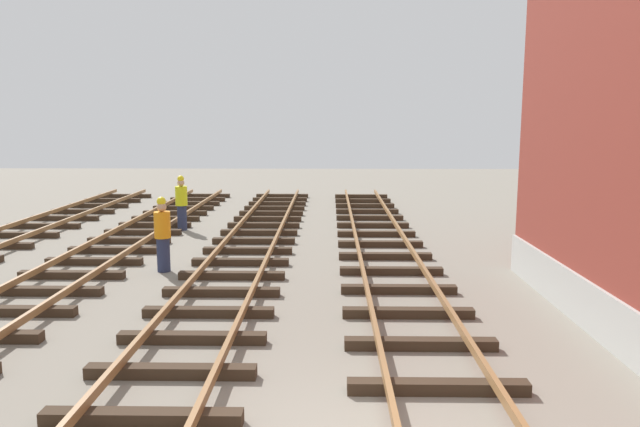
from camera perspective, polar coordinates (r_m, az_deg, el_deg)
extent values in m
cube|color=#38281C|center=(8.73, 11.15, -15.90)|extent=(2.50, 0.24, 0.18)
cube|color=#38281C|center=(10.19, 9.54, -12.15)|extent=(2.50, 0.24, 0.18)
cube|color=#38281C|center=(11.68, 8.37, -9.34)|extent=(2.50, 0.24, 0.18)
cube|color=#38281C|center=(13.20, 7.48, -7.17)|extent=(2.50, 0.24, 0.18)
cube|color=#38281C|center=(14.73, 6.78, -5.45)|extent=(2.50, 0.24, 0.18)
cube|color=#38281C|center=(16.28, 6.22, -4.06)|extent=(2.50, 0.24, 0.18)
cube|color=#38281C|center=(17.84, 5.76, -2.91)|extent=(2.50, 0.24, 0.18)
cube|color=#38281C|center=(19.41, 5.37, -1.94)|extent=(2.50, 0.24, 0.18)
cube|color=#38281C|center=(20.98, 5.04, -1.12)|extent=(2.50, 0.24, 0.18)
cube|color=#38281C|center=(22.55, 4.75, -0.41)|extent=(2.50, 0.24, 0.18)
cube|color=#38281C|center=(24.13, 4.51, 0.20)|extent=(2.50, 0.24, 0.18)
cube|color=#38281C|center=(25.71, 4.29, 0.74)|extent=(2.50, 0.24, 0.18)
cube|color=#38281C|center=(27.30, 4.10, 1.22)|extent=(2.50, 0.24, 0.18)
cube|color=#38281C|center=(28.88, 3.93, 1.64)|extent=(2.50, 0.24, 0.18)
cube|color=#38281C|center=(8.12, -16.57, -18.11)|extent=(2.50, 0.24, 0.18)
cube|color=#38281C|center=(9.30, -13.98, -14.39)|extent=(2.50, 0.24, 0.18)
cube|color=#38281C|center=(10.53, -12.05, -11.51)|extent=(2.50, 0.24, 0.18)
cube|color=#38281C|center=(11.79, -10.55, -9.22)|extent=(2.50, 0.24, 0.18)
cube|color=#38281C|center=(13.07, -9.36, -7.38)|extent=(2.50, 0.24, 0.18)
cube|color=#38281C|center=(14.37, -8.38, -5.86)|extent=(2.50, 0.24, 0.18)
cube|color=#38281C|center=(15.68, -7.58, -4.60)|extent=(2.50, 0.24, 0.18)
cube|color=#38281C|center=(16.99, -6.90, -3.52)|extent=(2.50, 0.24, 0.18)
cube|color=#38281C|center=(18.32, -6.32, -2.61)|extent=(2.50, 0.24, 0.18)
cube|color=#38281C|center=(19.65, -5.82, -1.82)|extent=(2.50, 0.24, 0.18)
cube|color=#38281C|center=(20.98, -5.38, -1.12)|extent=(2.50, 0.24, 0.18)
cube|color=#38281C|center=(22.32, -5.00, -0.51)|extent=(2.50, 0.24, 0.18)
cube|color=#38281C|center=(23.66, -4.66, 0.03)|extent=(2.50, 0.24, 0.18)
cube|color=#38281C|center=(25.01, -4.35, 0.51)|extent=(2.50, 0.24, 0.18)
cube|color=#38281C|center=(26.36, -4.08, 0.94)|extent=(2.50, 0.24, 0.18)
cube|color=#38281C|center=(27.70, -3.83, 1.33)|extent=(2.50, 0.24, 0.18)
cube|color=#38281C|center=(29.05, -3.61, 1.69)|extent=(2.50, 0.24, 0.18)
cube|color=#38281C|center=(13.08, -27.30, -8.26)|extent=(2.50, 0.24, 0.18)
cube|color=#38281C|center=(14.25, -24.71, -6.72)|extent=(2.50, 0.24, 0.18)
cube|color=#38281C|center=(15.45, -22.53, -5.41)|extent=(2.50, 0.24, 0.18)
cube|color=#38281C|center=(16.67, -20.67, -4.29)|extent=(2.50, 0.24, 0.18)
cube|color=#38281C|center=(17.92, -19.08, -3.31)|extent=(2.50, 0.24, 0.18)
cube|color=#38281C|center=(19.18, -17.69, -2.46)|extent=(2.50, 0.24, 0.18)
cube|color=#38281C|center=(20.45, -16.48, -1.72)|extent=(2.50, 0.24, 0.18)
cube|color=#38281C|center=(21.74, -15.41, -1.06)|extent=(2.50, 0.24, 0.18)
cube|color=#38281C|center=(23.03, -14.46, -0.47)|extent=(2.50, 0.24, 0.18)
cube|color=#38281C|center=(24.33, -13.62, 0.05)|extent=(2.50, 0.24, 0.18)
cube|color=#38281C|center=(25.64, -12.86, 0.52)|extent=(2.50, 0.24, 0.18)
cube|color=#38281C|center=(26.96, -12.17, 0.94)|extent=(2.50, 0.24, 0.18)
cube|color=#38281C|center=(28.28, -11.55, 1.33)|extent=(2.50, 0.24, 0.18)
cube|color=#38281C|center=(29.60, -10.98, 1.68)|extent=(2.50, 0.24, 0.18)
cube|color=#38281C|center=(21.43, -26.68, -1.83)|extent=(2.50, 0.24, 0.18)
cube|color=#38281C|center=(22.88, -24.78, -1.07)|extent=(2.50, 0.24, 0.18)
cube|color=#38281C|center=(24.37, -23.10, -0.41)|extent=(2.50, 0.24, 0.18)
cube|color=#38281C|center=(25.87, -21.62, 0.19)|extent=(2.50, 0.24, 0.18)
cube|color=#38281C|center=(27.39, -20.30, 0.71)|extent=(2.50, 0.24, 0.18)
cube|color=#38281C|center=(28.93, -19.12, 1.18)|extent=(2.50, 0.24, 0.18)
cube|color=#38281C|center=(30.48, -18.06, 1.60)|extent=(2.50, 0.24, 0.18)
cylinder|color=#262D4C|center=(15.37, -14.66, -3.80)|extent=(0.32, 0.32, 0.85)
cylinder|color=orange|center=(15.22, -14.77, -1.05)|extent=(0.40, 0.40, 0.65)
sphere|color=tan|center=(15.16, -14.84, 0.61)|extent=(0.24, 0.24, 0.24)
sphere|color=yellow|center=(15.14, -14.86, 1.13)|extent=(0.22, 0.22, 0.22)
cylinder|color=#262D4C|center=(20.96, -12.98, -0.39)|extent=(0.32, 0.32, 0.85)
cylinder|color=yellow|center=(20.86, -13.06, 1.64)|extent=(0.40, 0.40, 0.65)
sphere|color=tan|center=(20.81, -13.10, 2.85)|extent=(0.24, 0.24, 0.24)
sphere|color=yellow|center=(20.79, -13.11, 3.24)|extent=(0.22, 0.22, 0.22)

